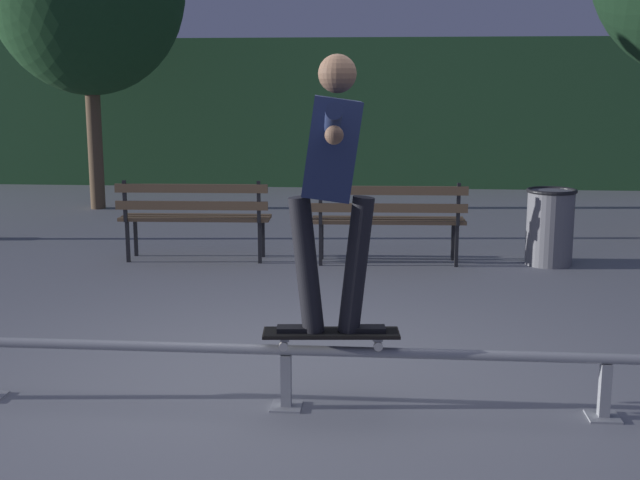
# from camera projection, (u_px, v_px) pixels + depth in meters

# --- Properties ---
(ground_plane) EXTENTS (90.00, 90.00, 0.00)m
(ground_plane) POSITION_uv_depth(u_px,v_px,m) (292.00, 389.00, 5.06)
(ground_plane) COLOR slate
(hedge_backdrop) EXTENTS (24.00, 1.20, 2.68)m
(hedge_backdrop) POSITION_uv_depth(u_px,v_px,m) (358.00, 113.00, 15.24)
(hedge_backdrop) COLOR #2D5B33
(hedge_backdrop) RESTS_ON ground
(grind_rail) EXTENTS (4.27, 0.18, 0.38)m
(grind_rail) POSITION_uv_depth(u_px,v_px,m) (286.00, 359.00, 4.72)
(grind_rail) COLOR gray
(grind_rail) RESTS_ON ground
(skateboard) EXTENTS (0.79, 0.27, 0.09)m
(skateboard) POSITION_uv_depth(u_px,v_px,m) (331.00, 334.00, 4.67)
(skateboard) COLOR black
(skateboard) RESTS_ON grind_rail
(skateboarder) EXTENTS (0.63, 1.40, 1.56)m
(skateboarder) POSITION_uv_depth(u_px,v_px,m) (332.00, 171.00, 4.50)
(skateboarder) COLOR black
(skateboarder) RESTS_ON skateboard
(park_bench_leftmost) EXTENTS (1.62, 0.48, 0.88)m
(park_bench_leftmost) POSITION_uv_depth(u_px,v_px,m) (194.00, 212.00, 8.64)
(park_bench_leftmost) COLOR black
(park_bench_leftmost) RESTS_ON ground
(park_bench_left_center) EXTENTS (1.62, 0.48, 0.88)m
(park_bench_left_center) POSITION_uv_depth(u_px,v_px,m) (389.00, 214.00, 8.47)
(park_bench_left_center) COLOR black
(park_bench_left_center) RESTS_ON ground
(trash_can) EXTENTS (0.52, 0.52, 0.80)m
(trash_can) POSITION_uv_depth(u_px,v_px,m) (550.00, 226.00, 8.50)
(trash_can) COLOR slate
(trash_can) RESTS_ON ground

